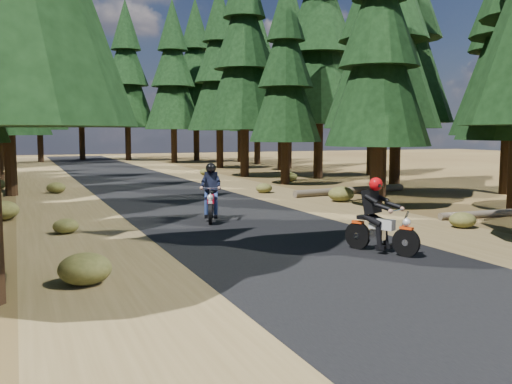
# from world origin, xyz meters

# --- Properties ---
(ground) EXTENTS (120.00, 120.00, 0.00)m
(ground) POSITION_xyz_m (0.00, 0.00, 0.00)
(ground) COLOR #49351A
(ground) RESTS_ON ground
(road) EXTENTS (6.00, 100.00, 0.01)m
(road) POSITION_xyz_m (0.00, 5.00, 0.01)
(road) COLOR black
(road) RESTS_ON ground
(shoulder_l) EXTENTS (3.20, 100.00, 0.01)m
(shoulder_l) POSITION_xyz_m (-4.60, 5.00, 0.00)
(shoulder_l) COLOR brown
(shoulder_l) RESTS_ON ground
(shoulder_r) EXTENTS (3.20, 100.00, 0.01)m
(shoulder_r) POSITION_xyz_m (4.60, 5.00, 0.00)
(shoulder_r) COLOR brown
(shoulder_r) RESTS_ON ground
(pine_forest) EXTENTS (34.59, 55.08, 16.32)m
(pine_forest) POSITION_xyz_m (-0.02, 21.05, 7.89)
(pine_forest) COLOR black
(pine_forest) RESTS_ON ground
(log_near) EXTENTS (6.08, 1.14, 0.32)m
(log_near) POSITION_xyz_m (7.64, 8.67, 0.16)
(log_near) COLOR #4C4233
(log_near) RESTS_ON ground
(log_far) EXTENTS (4.00, 0.46, 0.24)m
(log_far) POSITION_xyz_m (8.06, 0.90, 0.12)
(log_far) COLOR #4C4233
(log_far) RESTS_ON ground
(understory_shrubs) EXTENTS (15.93, 31.98, 0.62)m
(understory_shrubs) POSITION_xyz_m (0.43, 6.15, 0.27)
(understory_shrubs) COLOR #474C1E
(understory_shrubs) RESTS_ON ground
(rider_lead) EXTENTS (1.32, 2.00, 1.72)m
(rider_lead) POSITION_xyz_m (1.49, -2.33, 0.58)
(rider_lead) COLOR beige
(rider_lead) RESTS_ON road
(rider_follow) EXTENTS (1.26, 2.10, 1.80)m
(rider_follow) POSITION_xyz_m (-0.61, 3.66, 0.60)
(rider_follow) COLOR maroon
(rider_follow) RESTS_ON road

